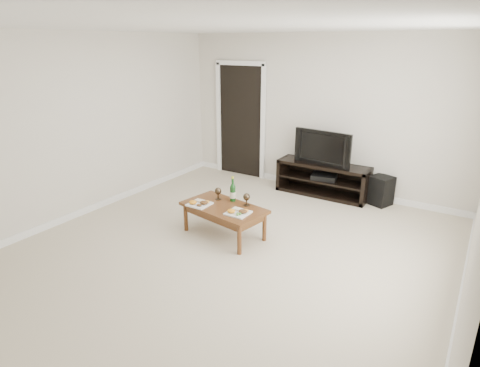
% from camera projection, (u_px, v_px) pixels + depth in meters
% --- Properties ---
extents(floor, '(5.50, 5.50, 0.00)m').
position_uv_depth(floor, '(229.00, 252.00, 4.93)').
color(floor, '#C3B49D').
rests_on(floor, ground).
extents(back_wall, '(5.00, 0.04, 2.60)m').
position_uv_depth(back_wall, '(320.00, 115.00, 6.70)').
color(back_wall, beige).
rests_on(back_wall, ground).
extents(ceiling, '(5.00, 5.50, 0.04)m').
position_uv_depth(ceiling, '(227.00, 24.00, 4.06)').
color(ceiling, white).
rests_on(ceiling, back_wall).
extents(doorway, '(0.90, 0.02, 2.05)m').
position_uv_depth(doorway, '(241.00, 122.00, 7.55)').
color(doorway, black).
rests_on(doorway, ground).
extents(media_console, '(1.52, 0.45, 0.55)m').
position_uv_depth(media_console, '(323.00, 179.00, 6.71)').
color(media_console, black).
rests_on(media_console, ground).
extents(television, '(0.99, 0.24, 0.57)m').
position_uv_depth(television, '(325.00, 147.00, 6.53)').
color(television, black).
rests_on(television, media_console).
extents(av_receiver, '(0.45, 0.37, 0.08)m').
position_uv_depth(av_receiver, '(324.00, 177.00, 6.68)').
color(av_receiver, black).
rests_on(av_receiver, media_console).
extents(subwoofer, '(0.40, 0.40, 0.46)m').
position_uv_depth(subwoofer, '(381.00, 190.00, 6.33)').
color(subwoofer, black).
rests_on(subwoofer, ground).
extents(coffee_table, '(1.19, 0.78, 0.42)m').
position_uv_depth(coffee_table, '(224.00, 221.00, 5.31)').
color(coffee_table, '#593118').
rests_on(coffee_table, ground).
extents(plate_left, '(0.27, 0.27, 0.07)m').
position_uv_depth(plate_left, '(199.00, 202.00, 5.27)').
color(plate_left, white).
rests_on(plate_left, coffee_table).
extents(plate_right, '(0.27, 0.27, 0.07)m').
position_uv_depth(plate_right, '(238.00, 211.00, 5.00)').
color(plate_right, white).
rests_on(plate_right, coffee_table).
extents(wine_bottle, '(0.07, 0.07, 0.35)m').
position_uv_depth(wine_bottle, '(233.00, 189.00, 5.35)').
color(wine_bottle, '#103D14').
rests_on(wine_bottle, coffee_table).
extents(goblet_left, '(0.09, 0.09, 0.17)m').
position_uv_depth(goblet_left, '(218.00, 194.00, 5.43)').
color(goblet_left, '#3B2E20').
rests_on(goblet_left, coffee_table).
extents(goblet_right, '(0.09, 0.09, 0.17)m').
position_uv_depth(goblet_right, '(247.00, 199.00, 5.23)').
color(goblet_right, '#3B2E20').
rests_on(goblet_right, coffee_table).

